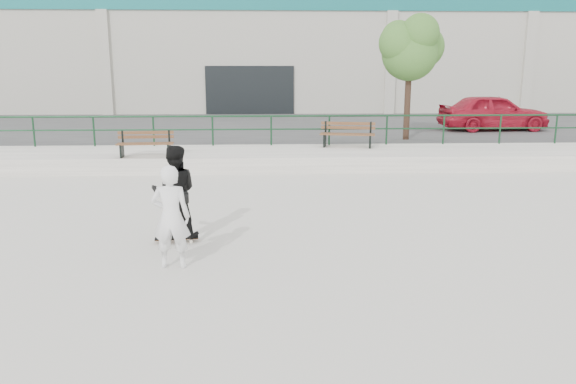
{
  "coord_description": "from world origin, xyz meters",
  "views": [
    {
      "loc": [
        0.71,
        -8.43,
        3.14
      ],
      "look_at": [
        1.18,
        2.0,
        0.8
      ],
      "focal_mm": 35.0,
      "sensor_mm": 36.0,
      "label": 1
    }
  ],
  "objects_px": {
    "standing_skater": "(175,192)",
    "red_car": "(493,112)",
    "bench_right": "(348,135)",
    "skateboard": "(177,238)",
    "seated_skater": "(171,217)",
    "bench_left": "(145,144)",
    "tree": "(411,47)"
  },
  "relations": [
    {
      "from": "standing_skater",
      "to": "red_car",
      "type": "bearing_deg",
      "value": -135.39
    },
    {
      "from": "bench_right",
      "to": "standing_skater",
      "type": "xyz_separation_m",
      "value": [
        -4.44,
        -8.79,
        0.02
      ]
    },
    {
      "from": "skateboard",
      "to": "standing_skater",
      "type": "height_order",
      "value": "standing_skater"
    },
    {
      "from": "bench_right",
      "to": "standing_skater",
      "type": "distance_m",
      "value": 9.85
    },
    {
      "from": "skateboard",
      "to": "red_car",
      "type": "bearing_deg",
      "value": 43.15
    },
    {
      "from": "red_car",
      "to": "seated_skater",
      "type": "xyz_separation_m",
      "value": [
        -11.24,
        -14.93,
        -0.43
      ]
    },
    {
      "from": "bench_right",
      "to": "skateboard",
      "type": "distance_m",
      "value": 9.88
    },
    {
      "from": "red_car",
      "to": "standing_skater",
      "type": "distance_m",
      "value": 17.74
    },
    {
      "from": "bench_left",
      "to": "red_car",
      "type": "xyz_separation_m",
      "value": [
        13.3,
        6.63,
        0.39
      ]
    },
    {
      "from": "bench_left",
      "to": "tree",
      "type": "xyz_separation_m",
      "value": [
        8.88,
        3.72,
        2.98
      ]
    },
    {
      "from": "tree",
      "to": "standing_skater",
      "type": "bearing_deg",
      "value": -123.02
    },
    {
      "from": "red_car",
      "to": "standing_skater",
      "type": "height_order",
      "value": "red_car"
    },
    {
      "from": "standing_skater",
      "to": "skateboard",
      "type": "bearing_deg",
      "value": -151.81
    },
    {
      "from": "bench_right",
      "to": "seated_skater",
      "type": "height_order",
      "value": "seated_skater"
    },
    {
      "from": "bench_right",
      "to": "seated_skater",
      "type": "bearing_deg",
      "value": -101.08
    },
    {
      "from": "bench_left",
      "to": "tree",
      "type": "distance_m",
      "value": 10.07
    },
    {
      "from": "seated_skater",
      "to": "skateboard",
      "type": "bearing_deg",
      "value": -82.58
    },
    {
      "from": "bench_left",
      "to": "skateboard",
      "type": "relative_size",
      "value": 2.11
    },
    {
      "from": "tree",
      "to": "seated_skater",
      "type": "relative_size",
      "value": 2.69
    },
    {
      "from": "red_car",
      "to": "seated_skater",
      "type": "bearing_deg",
      "value": 139.81
    },
    {
      "from": "standing_skater",
      "to": "seated_skater",
      "type": "height_order",
      "value": "standing_skater"
    },
    {
      "from": "bench_left",
      "to": "red_car",
      "type": "distance_m",
      "value": 14.87
    },
    {
      "from": "bench_left",
      "to": "skateboard",
      "type": "height_order",
      "value": "bench_left"
    },
    {
      "from": "bench_left",
      "to": "standing_skater",
      "type": "bearing_deg",
      "value": -77.78
    },
    {
      "from": "red_car",
      "to": "skateboard",
      "type": "height_order",
      "value": "red_car"
    },
    {
      "from": "bench_right",
      "to": "standing_skater",
      "type": "relative_size",
      "value": 1.12
    },
    {
      "from": "tree",
      "to": "red_car",
      "type": "relative_size",
      "value": 1.0
    },
    {
      "from": "bench_right",
      "to": "red_car",
      "type": "distance_m",
      "value": 8.45
    },
    {
      "from": "standing_skater",
      "to": "seated_skater",
      "type": "distance_m",
      "value": 1.33
    },
    {
      "from": "red_car",
      "to": "skateboard",
      "type": "distance_m",
      "value": 17.78
    },
    {
      "from": "tree",
      "to": "standing_skater",
      "type": "distance_m",
      "value": 13.09
    },
    {
      "from": "red_car",
      "to": "seated_skater",
      "type": "height_order",
      "value": "red_car"
    }
  ]
}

